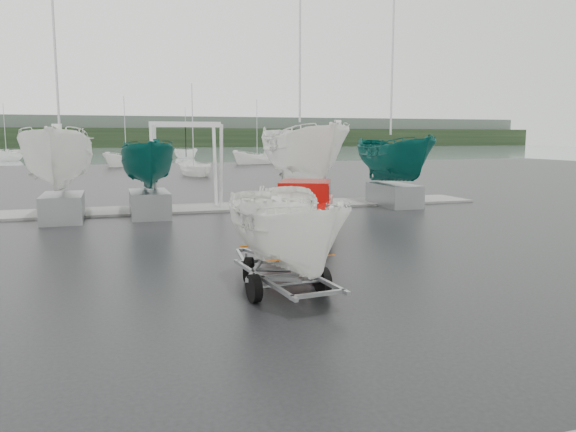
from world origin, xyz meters
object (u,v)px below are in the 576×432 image
Objects in this scene: pickup_truck at (304,208)px; trailer_hitched at (283,165)px; trailer_parked at (285,167)px; boat_hoist at (186,153)px.

pickup_truck is 1.15× the size of trailer_hitched.
trailer_parked is 15.25m from boat_hoist.
boat_hoist is at bearing 133.54° from pickup_truck.
trailer_hitched is at bearing -88.25° from boat_hoist.
trailer_parked reaches higher than pickup_truck.
pickup_truck is at bearing -70.25° from boat_hoist.
trailer_parked reaches higher than trailer_hitched.
boat_hoist is at bearing 84.52° from trailer_parked.
boat_hoist is (-0.43, 14.01, -0.11)m from trailer_hitched.
trailer_parked is at bearing -89.62° from boat_hoist.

